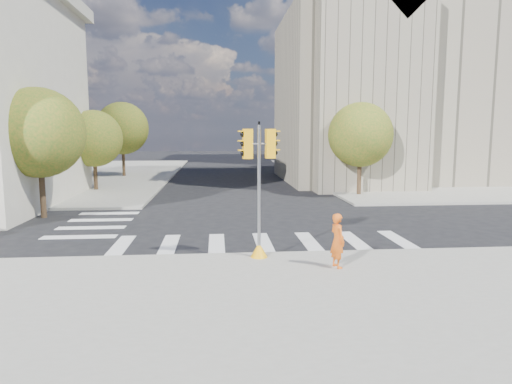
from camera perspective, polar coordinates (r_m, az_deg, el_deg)
ground at (r=19.80m, az=0.58°, el=-4.91°), size 160.00×160.00×0.00m
sidewalk_near at (r=9.44m, az=7.37°, el=-19.01°), size 30.00×14.00×0.15m
sidewalk_far_right at (r=50.42m, az=20.81°, el=2.33°), size 28.00×40.00×0.15m
sidewalk_far_left at (r=48.92m, az=-26.68°, el=1.87°), size 28.00×40.00×0.15m
civic_building at (r=42.24m, az=19.89°, el=11.21°), size 26.00×16.00×19.39m
office_tower at (r=66.58m, az=16.87°, el=16.56°), size 20.00×18.00×30.00m
tree_lw_near at (r=24.79m, az=-25.51°, el=6.68°), size 4.40×4.40×6.41m
tree_lw_mid at (r=34.34m, az=-19.62°, el=6.30°), size 4.00×4.00×5.77m
tree_lw_far at (r=44.09m, az=-16.37°, el=7.64°), size 4.80×4.80×6.95m
tree_re_near at (r=30.70m, az=12.93°, el=6.98°), size 4.20×4.20×6.16m
tree_re_mid at (r=42.28m, az=7.94°, el=7.64°), size 4.60×4.60×6.66m
tree_re_far at (r=54.05m, az=5.09°, el=7.15°), size 4.00×4.00×5.88m
lamp_near at (r=34.67m, az=11.71°, el=7.94°), size 0.35×0.18×8.11m
lamp_far at (r=48.25m, az=6.93°, el=7.91°), size 0.35×0.18×8.11m
traffic_signal at (r=14.87m, az=0.38°, el=-1.13°), size 1.08×0.56×4.45m
photographer at (r=14.17m, az=10.15°, el=-5.99°), size 0.56×0.70×1.68m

